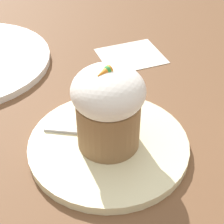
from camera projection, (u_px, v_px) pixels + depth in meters
name	position (u px, v px, depth m)	size (l,w,h in m)	color
ground_plane	(109.00, 149.00, 0.49)	(4.00, 4.00, 0.00)	brown
dessert_plate	(109.00, 145.00, 0.49)	(0.21, 0.21, 0.01)	beige
carrot_cake	(112.00, 108.00, 0.45)	(0.09, 0.09, 0.12)	olive
spoon	(106.00, 133.00, 0.49)	(0.09, 0.11, 0.01)	#B7B7BC
paper_napkin	(131.00, 56.00, 0.67)	(0.14, 0.13, 0.00)	white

